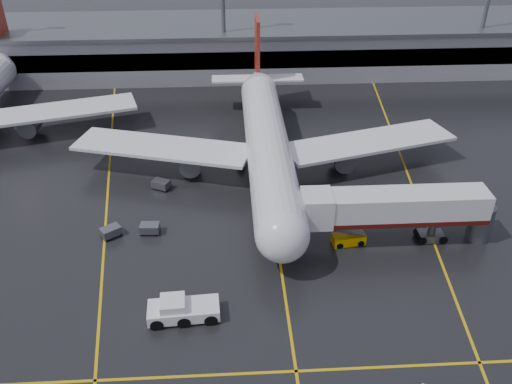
{
  "coord_description": "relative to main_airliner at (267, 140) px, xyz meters",
  "views": [
    {
      "loc": [
        -4.7,
        -49.47,
        34.11
      ],
      "look_at": [
        -2.0,
        -2.0,
        4.0
      ],
      "focal_mm": 37.49,
      "sensor_mm": 36.0,
      "label": 1
    }
  ],
  "objects": [
    {
      "name": "ground",
      "position": [
        0.0,
        -9.7,
        -4.21
      ],
      "size": [
        220.0,
        220.0,
        0.0
      ],
      "primitive_type": "plane",
      "color": "black",
      "rests_on": "ground"
    },
    {
      "name": "apron_line_centre",
      "position": [
        0.0,
        -9.7,
        -4.2
      ],
      "size": [
        0.25,
        90.0,
        0.02
      ],
      "primitive_type": "cube",
      "color": "gold",
      "rests_on": "ground"
    },
    {
      "name": "apron_line_stop",
      "position": [
        0.0,
        -31.7,
        -4.2
      ],
      "size": [
        60.0,
        0.25,
        0.02
      ],
      "primitive_type": "cube",
      "color": "gold",
      "rests_on": "ground"
    },
    {
      "name": "apron_line_left",
      "position": [
        -20.0,
        0.3,
        -4.2
      ],
      "size": [
        9.99,
        69.35,
        0.02
      ],
      "primitive_type": "cube",
      "rotation": [
        0.0,
        0.0,
        0.14
      ],
      "color": "gold",
      "rests_on": "ground"
    },
    {
      "name": "apron_line_right",
      "position": [
        18.0,
        0.3,
        -4.2
      ],
      "size": [
        7.57,
        69.64,
        0.02
      ],
      "primitive_type": "cube",
      "rotation": [
        0.0,
        0.0,
        -0.1
      ],
      "color": "gold",
      "rests_on": "ground"
    },
    {
      "name": "terminal",
      "position": [
        0.0,
        38.23,
        0.11
      ],
      "size": [
        122.0,
        19.0,
        8.6
      ],
      "color": "gray",
      "rests_on": "ground"
    },
    {
      "name": "main_airliner",
      "position": [
        0.0,
        0.0,
        0.0
      ],
      "size": [
        48.8,
        45.6,
        14.1
      ],
      "color": "silver",
      "rests_on": "ground"
    },
    {
      "name": "jet_bridge",
      "position": [
        11.87,
        -15.7,
        -0.28
      ],
      "size": [
        19.9,
        3.4,
        6.05
      ],
      "color": "silver",
      "rests_on": "ground"
    },
    {
      "name": "pushback_tractor",
      "position": [
        -9.22,
        -25.41,
        -3.34
      ],
      "size": [
        6.29,
        2.98,
        2.19
      ],
      "color": "white",
      "rests_on": "ground"
    },
    {
      "name": "belt_loader",
      "position": [
        7.34,
        -15.81,
        -3.68
      ],
      "size": [
        3.54,
        1.97,
        2.14
      ],
      "color": "#EEAB02",
      "rests_on": "ground"
    },
    {
      "name": "baggage_cart_a",
      "position": [
        -13.34,
        -12.89,
        -3.58
      ],
      "size": [
        2.07,
        1.41,
        1.12
      ],
      "color": "#595B60",
      "rests_on": "ground"
    },
    {
      "name": "baggage_cart_b",
      "position": [
        -17.39,
        -13.23,
        -3.58
      ],
      "size": [
        2.38,
        2.23,
        1.12
      ],
      "color": "#595B60",
      "rests_on": "ground"
    },
    {
      "name": "baggage_cart_c",
      "position": [
        -13.0,
        -3.98,
        -3.58
      ],
      "size": [
        2.37,
        2.07,
        1.12
      ],
      "color": "#595B60",
      "rests_on": "ground"
    }
  ]
}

